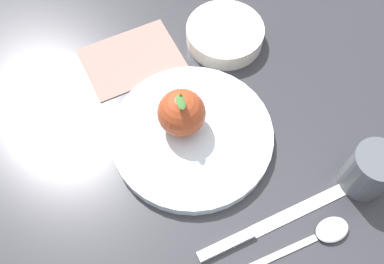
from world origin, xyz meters
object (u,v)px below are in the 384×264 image
side_bowl (225,33)px  knife (260,229)px  cup (371,169)px  dinner_plate (192,135)px  spoon (320,235)px  apple (181,113)px  linen_napkin (132,58)px

side_bowl → knife: 0.34m
cup → knife: cup is taller
dinner_plate → spoon: dinner_plate is taller
side_bowl → cup: (0.27, 0.18, 0.02)m
apple → dinner_plate: bearing=48.6°
dinner_plate → cup: 0.26m
dinner_plate → spoon: 0.23m
dinner_plate → knife: (0.14, 0.09, -0.01)m
cup → knife: bearing=-66.3°
side_bowl → knife: (0.34, 0.03, -0.02)m
dinner_plate → knife: size_ratio=1.12×
knife → spoon: bearing=81.9°
linen_napkin → knife: bearing=32.1°
dinner_plate → cup: bearing=72.4°
apple → knife: bearing=33.5°
side_bowl → linen_napkin: 0.17m
apple → linen_napkin: size_ratio=0.53×
side_bowl → cup: bearing=34.0°
dinner_plate → side_bowl: side_bowl is taller
dinner_plate → knife: dinner_plate is taller
side_bowl → cup: cup is taller
linen_napkin → spoon: bearing=40.9°
side_bowl → spoon: size_ratio=0.81×
knife → spoon: spoon is taller
apple → cup: (0.09, 0.26, -0.01)m
side_bowl → linen_napkin: side_bowl is taller
apple → spoon: bearing=47.7°
side_bowl → knife: side_bowl is taller
dinner_plate → spoon: size_ratio=1.49×
cup → spoon: (0.08, -0.07, -0.04)m
knife → cup: bearing=113.7°
side_bowl → apple: bearing=-23.1°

